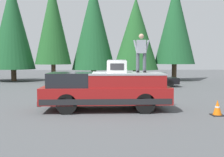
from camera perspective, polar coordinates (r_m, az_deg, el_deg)
The scene contains 11 objects.
ground_plane at distance 11.64m, azimuth -4.55°, elevation -6.82°, with size 90.00×90.00×0.00m, color #4C4F51.
pickup_truck at distance 11.45m, azimuth -1.35°, elevation -2.57°, with size 2.01×5.54×1.65m.
compressor_unit at distance 11.39m, azimuth 1.02°, elevation 2.71°, with size 0.65×0.84×0.56m.
person_on_truck_bed at distance 11.52m, azimuth 6.42°, elevation 5.81°, with size 0.29×0.72×1.69m.
parked_car_black at distance 21.64m, azimuth 8.85°, elevation -0.23°, with size 1.64×4.10×1.16m.
traffic_cone at distance 11.19m, azimuth 22.09°, elevation -6.05°, with size 0.47×0.47×0.62m.
conifer_far_left at distance 28.87m, azimuth 13.63°, elevation 11.66°, with size 4.24×4.24×10.36m.
conifer_left at distance 27.24m, azimuth 5.21°, elevation 9.76°, with size 4.67×4.67×8.59m.
conifer_center_left at distance 28.07m, azimuth -4.09°, elevation 11.37°, with size 4.61×4.61×10.35m.
conifer_center_right at distance 27.41m, azimuth -12.87°, elevation 11.77°, with size 3.63×3.63×10.08m.
conifer_right at distance 28.86m, azimuth -20.98°, elevation 10.84°, with size 4.40×4.40×10.20m.
Camera 1 is at (-11.42, -0.40, 2.21)m, focal length 41.73 mm.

